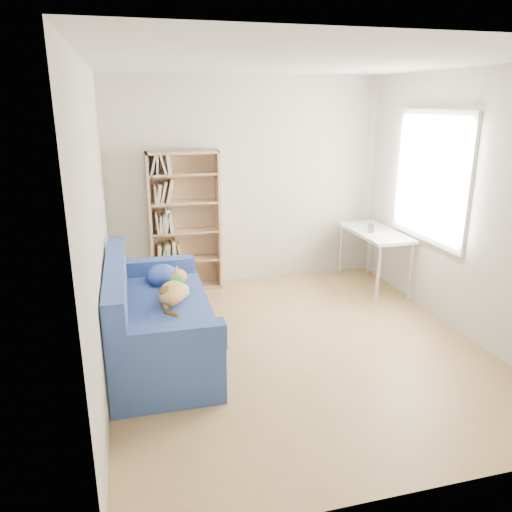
{
  "coord_description": "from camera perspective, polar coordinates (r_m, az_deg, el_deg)",
  "views": [
    {
      "loc": [
        -1.5,
        -4.16,
        2.29
      ],
      "look_at": [
        -0.32,
        0.32,
        0.85
      ],
      "focal_mm": 35.0,
      "sensor_mm": 36.0,
      "label": 1
    }
  ],
  "objects": [
    {
      "name": "desk",
      "position": [
        6.4,
        13.46,
        2.13
      ],
      "size": [
        0.52,
        1.13,
        0.75
      ],
      "color": "white",
      "rests_on": "ground"
    },
    {
      "name": "ground",
      "position": [
        4.98,
        4.59,
        -10.18
      ],
      "size": [
        4.0,
        4.0,
        0.0
      ],
      "primitive_type": "plane",
      "color": "olive",
      "rests_on": "ground"
    },
    {
      "name": "sofa",
      "position": [
        4.74,
        -11.41,
        -7.24
      ],
      "size": [
        0.92,
        1.9,
        0.93
      ],
      "rotation": [
        0.0,
        0.0,
        -0.01
      ],
      "color": "navy",
      "rests_on": "ground"
    },
    {
      "name": "pen_cup",
      "position": [
        6.28,
        13.0,
        3.17
      ],
      "size": [
        0.08,
        0.08,
        0.15
      ],
      "color": "white",
      "rests_on": "desk"
    },
    {
      "name": "bookshelf",
      "position": [
        6.23,
        -8.1,
        3.24
      ],
      "size": [
        0.86,
        0.27,
        1.73
      ],
      "color": "tan",
      "rests_on": "ground"
    },
    {
      "name": "room_shell",
      "position": [
        4.53,
        6.14,
        8.87
      ],
      "size": [
        3.54,
        4.04,
        2.62
      ],
      "color": "silver",
      "rests_on": "ground"
    }
  ]
}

